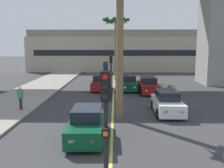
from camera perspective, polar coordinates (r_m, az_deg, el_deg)
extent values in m
cube|color=#DBCC4C|center=(23.67, 0.34, -2.58)|extent=(0.14, 56.00, 0.01)
cube|color=gray|center=(33.18, 22.09, 11.44)|extent=(2.80, 4.40, 13.19)
cube|color=#BCB29E|center=(47.92, 0.58, 6.76)|extent=(31.01, 8.00, 6.12)
cube|color=gray|center=(47.94, 0.58, 11.14)|extent=(30.39, 7.20, 1.20)
cube|color=black|center=(43.89, 0.56, 6.99)|extent=(27.91, 0.04, 1.00)
cube|color=#0C4728|center=(26.36, 3.71, -0.18)|extent=(1.75, 4.12, 0.80)
cube|color=black|center=(26.42, 3.70, 1.33)|extent=(1.42, 2.07, 0.60)
cube|color=#F2EDCC|center=(24.41, 5.09, -0.78)|extent=(0.24, 0.08, 0.14)
cube|color=#F2EDCC|center=(24.35, 2.90, -0.78)|extent=(0.24, 0.08, 0.14)
cylinder|color=black|center=(25.22, 5.71, -1.20)|extent=(0.23, 0.64, 0.64)
cylinder|color=black|center=(25.11, 2.04, -1.20)|extent=(0.23, 0.64, 0.64)
cylinder|color=black|center=(27.72, 5.21, -0.31)|extent=(0.23, 0.64, 0.64)
cylinder|color=black|center=(27.62, 1.87, -0.31)|extent=(0.23, 0.64, 0.64)
cube|color=maroon|center=(24.98, 8.15, -0.74)|extent=(1.81, 4.15, 0.80)
cube|color=black|center=(25.02, 8.13, 0.86)|extent=(1.45, 2.09, 0.60)
cube|color=#F2EDCC|center=(23.10, 10.07, -1.42)|extent=(0.24, 0.09, 0.14)
cube|color=#F2EDCC|center=(22.94, 7.77, -1.43)|extent=(0.24, 0.09, 0.14)
cylinder|color=black|center=(23.93, 10.52, -1.84)|extent=(0.24, 0.65, 0.64)
cylinder|color=black|center=(23.67, 6.68, -1.86)|extent=(0.24, 0.65, 0.64)
cylinder|color=black|center=(26.39, 9.44, -0.84)|extent=(0.24, 0.65, 0.64)
cylinder|color=black|center=(26.15, 5.96, -0.85)|extent=(0.24, 0.65, 0.64)
cube|color=white|center=(17.78, 12.27, -4.65)|extent=(1.75, 4.12, 0.80)
cube|color=black|center=(17.78, 12.25, -2.41)|extent=(1.42, 2.07, 0.60)
cube|color=#F2EDCC|center=(15.96, 15.28, -6.09)|extent=(0.24, 0.08, 0.14)
cube|color=#F2EDCC|center=(15.76, 11.96, -6.16)|extent=(0.24, 0.08, 0.14)
cylinder|color=black|center=(16.81, 15.78, -6.46)|extent=(0.23, 0.64, 0.64)
cylinder|color=black|center=(16.49, 10.29, -6.56)|extent=(0.23, 0.64, 0.64)
cylinder|color=black|center=(19.21, 13.92, -4.51)|extent=(0.23, 0.64, 0.64)
cylinder|color=black|center=(18.93, 9.12, -4.56)|extent=(0.23, 0.64, 0.64)
cube|color=#0C4728|center=(12.86, -5.66, -9.63)|extent=(1.79, 4.14, 0.80)
cube|color=black|center=(12.81, -5.64, -6.53)|extent=(1.44, 2.08, 0.60)
cube|color=#F2EDCC|center=(10.92, -4.13, -12.71)|extent=(0.24, 0.09, 0.14)
cube|color=#F2EDCC|center=(11.02, -9.11, -12.60)|extent=(0.24, 0.09, 0.14)
cylinder|color=black|center=(11.70, -2.17, -12.82)|extent=(0.23, 0.64, 0.64)
cylinder|color=black|center=(11.86, -10.19, -12.66)|extent=(0.23, 0.64, 0.64)
cylinder|color=black|center=(14.10, -1.86, -9.05)|extent=(0.23, 0.64, 0.64)
cylinder|color=black|center=(14.23, -8.46, -8.97)|extent=(0.23, 0.64, 0.64)
cube|color=maroon|center=(26.50, -2.63, -0.12)|extent=(1.72, 4.11, 0.80)
cube|color=black|center=(26.55, -2.63, 1.38)|extent=(1.40, 2.06, 0.60)
cube|color=#F2EDCC|center=(24.49, -1.80, -0.72)|extent=(0.24, 0.08, 0.14)
cube|color=#F2EDCC|center=(24.54, -3.98, -0.72)|extent=(0.24, 0.08, 0.14)
cylinder|color=black|center=(25.25, -0.96, -1.15)|extent=(0.22, 0.64, 0.64)
cylinder|color=black|center=(25.35, -4.61, -1.14)|extent=(0.22, 0.64, 0.64)
cylinder|color=black|center=(27.76, -0.82, -0.26)|extent=(0.22, 0.64, 0.64)
cylinder|color=black|center=(27.85, -4.15, -0.25)|extent=(0.22, 0.64, 0.64)
cylinder|color=black|center=(6.79, -1.40, -12.94)|extent=(0.12, 0.12, 4.20)
cube|color=black|center=(6.26, -1.50, -0.53)|extent=(0.24, 0.20, 0.76)
sphere|color=red|center=(6.12, -1.55, 1.54)|extent=(0.14, 0.14, 0.14)
sphere|color=black|center=(6.16, -1.54, -0.68)|extent=(0.14, 0.14, 0.14)
sphere|color=black|center=(6.20, -1.53, -2.87)|extent=(0.14, 0.14, 0.14)
cube|color=black|center=(6.57, -1.45, -10.89)|extent=(0.20, 0.16, 0.24)
cube|color=orange|center=(6.50, -1.48, -11.12)|extent=(0.12, 0.03, 0.12)
cylinder|color=black|center=(20.92, -0.23, 1.75)|extent=(0.12, 0.12, 4.20)
cube|color=black|center=(20.66, -0.24, 5.84)|extent=(0.24, 0.20, 0.76)
sphere|color=red|center=(20.55, -0.25, 6.50)|extent=(0.14, 0.14, 0.14)
sphere|color=black|center=(20.56, -0.25, 5.83)|extent=(0.14, 0.14, 0.14)
sphere|color=black|center=(20.57, -0.25, 5.16)|extent=(0.14, 0.14, 0.14)
cube|color=black|center=(20.77, -0.24, 2.54)|extent=(0.20, 0.16, 0.24)
cube|color=orange|center=(20.69, -0.24, 2.51)|extent=(0.12, 0.03, 0.12)
cylinder|color=brown|center=(34.20, 0.90, 7.47)|extent=(0.39, 0.39, 7.84)
sphere|color=#236028|center=(34.36, 0.91, 14.27)|extent=(0.60, 0.60, 0.60)
cone|color=#236028|center=(34.22, 2.88, 13.69)|extent=(0.71, 2.37, 1.10)
cone|color=#236028|center=(35.08, 2.41, 13.74)|extent=(1.82, 2.10, 0.91)
cone|color=#236028|center=(35.49, 0.98, 13.74)|extent=(2.36, 0.53, 0.86)
cone|color=#236028|center=(35.04, -0.64, 13.71)|extent=(1.77, 2.13, 0.96)
cone|color=#236028|center=(34.34, -1.07, 13.84)|extent=(0.47, 2.35, 0.93)
cone|color=#236028|center=(33.60, -0.62, 13.81)|extent=(1.85, 2.06, 1.08)
cone|color=#236028|center=(33.19, 1.02, 13.88)|extent=(2.35, 0.56, 1.07)
cone|color=#236028|center=(33.56, 2.37, 14.10)|extent=(1.95, 1.99, 0.78)
cylinder|color=brown|center=(15.64, 1.75, 6.39)|extent=(0.44, 0.44, 7.98)
cylinder|color=#2D2D38|center=(18.95, -19.80, -4.16)|extent=(0.22, 0.22, 0.85)
cube|color=#338C4C|center=(18.81, -19.91, -2.07)|extent=(0.34, 0.22, 0.56)
sphere|color=beige|center=(18.74, -19.97, -0.90)|extent=(0.20, 0.20, 0.20)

